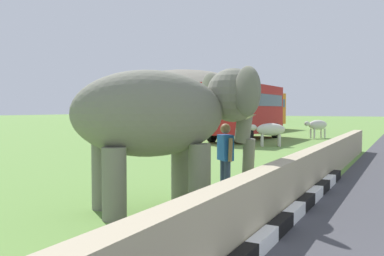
# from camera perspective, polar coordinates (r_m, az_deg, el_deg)

# --- Properties ---
(barrier_parapet) EXTENTS (28.00, 0.36, 1.00)m
(barrier_parapet) POSITION_cam_1_polar(r_m,az_deg,el_deg) (6.97, 10.04, -9.69)
(barrier_parapet) COLOR tan
(barrier_parapet) RESTS_ON ground_plane
(elephant) EXTENTS (3.93, 3.66, 2.86)m
(elephant) POSITION_cam_1_polar(r_m,az_deg,el_deg) (8.21, -3.35, 1.76)
(elephant) COLOR slate
(elephant) RESTS_ON ground_plane
(person_handler) EXTENTS (0.49, 0.53, 1.66)m
(person_handler) POSITION_cam_1_polar(r_m,az_deg,el_deg) (9.37, 4.66, -3.84)
(person_handler) COLOR navy
(person_handler) RESTS_ON ground_plane
(bus_red) EXTENTS (8.18, 2.64, 3.50)m
(bus_red) POSITION_cam_1_polar(r_m,az_deg,el_deg) (26.40, 7.49, 2.86)
(bus_red) COLOR #B21E1E
(bus_red) RESTS_ON ground_plane
(bus_orange) EXTENTS (8.17, 3.14, 3.50)m
(bus_orange) POSITION_cam_1_polar(r_m,az_deg,el_deg) (38.53, 9.16, 2.79)
(bus_orange) COLOR orange
(bus_orange) RESTS_ON ground_plane
(cow_near) EXTENTS (1.19, 1.89, 1.23)m
(cow_near) POSITION_cam_1_polar(r_m,az_deg,el_deg) (22.06, 10.77, -0.27)
(cow_near) COLOR beige
(cow_near) RESTS_ON ground_plane
(cow_mid) EXTENTS (1.76, 1.47, 1.23)m
(cow_mid) POSITION_cam_1_polar(r_m,az_deg,el_deg) (28.96, 17.02, 0.36)
(cow_mid) COLOR beige
(cow_mid) RESTS_ON ground_plane
(hill_east) EXTENTS (35.24, 28.19, 16.66)m
(hill_east) POSITION_cam_1_polar(r_m,az_deg,el_deg) (67.75, -0.63, 1.01)
(hill_east) COLOR slate
(hill_east) RESTS_ON ground_plane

